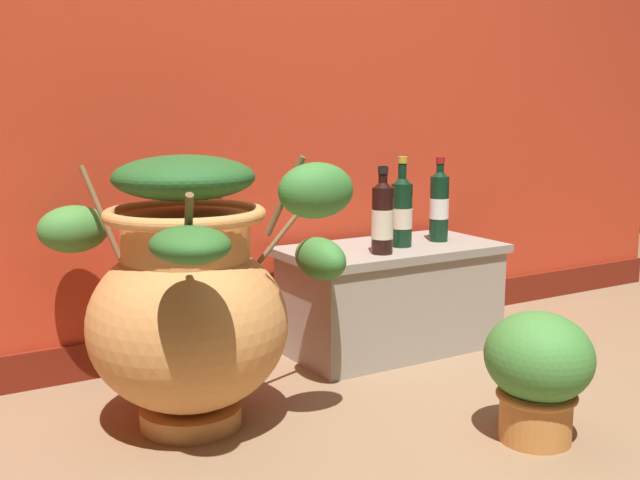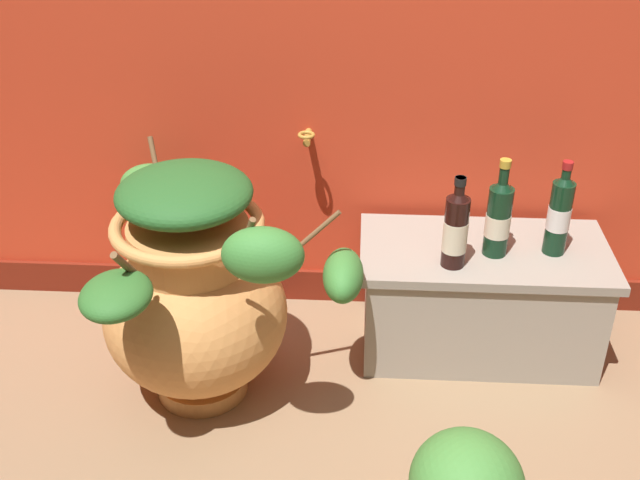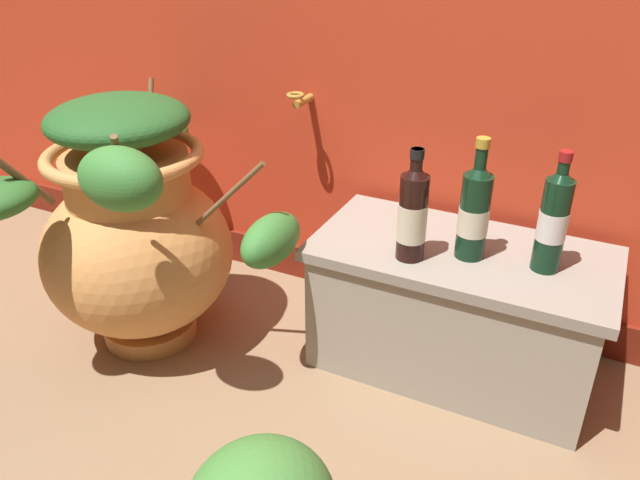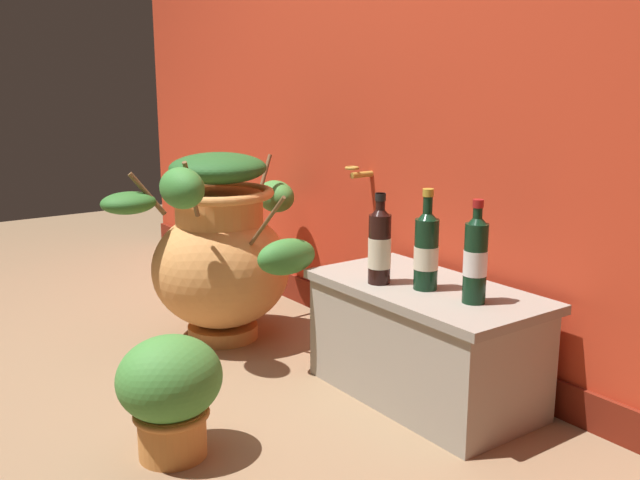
# 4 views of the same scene
# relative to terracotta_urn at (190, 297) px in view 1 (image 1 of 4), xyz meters

# --- Properties ---
(ground_plane) EXTENTS (7.00, 7.00, 0.00)m
(ground_plane) POSITION_rel_terracotta_urn_xyz_m (0.41, -0.57, -0.37)
(ground_plane) COLOR #896B4C
(terracotta_urn) EXTENTS (0.81, 0.90, 0.77)m
(terracotta_urn) POSITION_rel_terracotta_urn_xyz_m (0.00, 0.00, 0.00)
(terracotta_urn) COLOR #D68E4C
(terracotta_urn) RESTS_ON ground_plane
(stone_ledge) EXTENTS (0.80, 0.42, 0.39)m
(stone_ledge) POSITION_rel_terracotta_urn_xyz_m (0.88, 0.28, -0.16)
(stone_ledge) COLOR #9E9384
(stone_ledge) RESTS_ON ground_plane
(wine_bottle_left) EXTENTS (0.07, 0.07, 0.31)m
(wine_bottle_left) POSITION_rel_terracotta_urn_xyz_m (1.09, 0.27, 0.16)
(wine_bottle_left) COLOR black
(wine_bottle_left) RESTS_ON stone_ledge
(wine_bottle_middle) EXTENTS (0.08, 0.08, 0.30)m
(wine_bottle_middle) POSITION_rel_terracotta_urn_xyz_m (0.77, 0.18, 0.15)
(wine_bottle_middle) COLOR black
(wine_bottle_middle) RESTS_ON stone_ledge
(wine_bottle_right) EXTENTS (0.08, 0.08, 0.32)m
(wine_bottle_right) POSITION_rel_terracotta_urn_xyz_m (0.91, 0.25, 0.15)
(wine_bottle_right) COLOR black
(wine_bottle_right) RESTS_ON stone_ledge
(potted_shrub) EXTENTS (0.28, 0.30, 0.35)m
(potted_shrub) POSITION_rel_terracotta_urn_xyz_m (0.75, -0.57, -0.17)
(potted_shrub) COLOR #CC7F3D
(potted_shrub) RESTS_ON ground_plane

